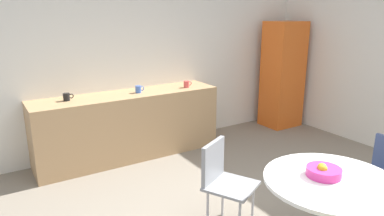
{
  "coord_description": "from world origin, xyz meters",
  "views": [
    {
      "loc": [
        -1.95,
        -1.72,
        1.99
      ],
      "look_at": [
        0.0,
        1.43,
        0.95
      ],
      "focal_mm": 32.84,
      "sensor_mm": 36.0,
      "label": 1
    }
  ],
  "objects": [
    {
      "name": "fruit_bowl",
      "position": [
        0.26,
        -0.12,
        0.76
      ],
      "size": [
        0.27,
        0.27,
        0.11
      ],
      "color": "#D8338C",
      "rests_on": "round_table"
    },
    {
      "name": "round_table",
      "position": [
        0.27,
        -0.2,
        0.58
      ],
      "size": [
        1.04,
        1.04,
        0.72
      ],
      "color": "silver",
      "rests_on": "ground_plane"
    },
    {
      "name": "wall_back",
      "position": [
        0.0,
        3.0,
        1.3
      ],
      "size": [
        6.0,
        0.1,
        2.6
      ],
      "primitive_type": "cube",
      "color": "white",
      "rests_on": "ground_plane"
    },
    {
      "name": "counter_block",
      "position": [
        -0.26,
        2.65,
        0.45
      ],
      "size": [
        2.53,
        0.6,
        0.9
      ],
      "primitive_type": "cube",
      "color": "tan",
      "rests_on": "ground_plane"
    },
    {
      "name": "mug_red",
      "position": [
        -0.11,
        2.62,
        0.95
      ],
      "size": [
        0.13,
        0.08,
        0.09
      ],
      "color": "#3F66BF",
      "rests_on": "counter_block"
    },
    {
      "name": "chair_gray",
      "position": [
        -0.16,
        0.64,
        0.52
      ],
      "size": [
        0.57,
        0.57,
        0.83
      ],
      "color": "silver",
      "rests_on": "ground_plane"
    },
    {
      "name": "mug_white",
      "position": [
        0.62,
        2.56,
        0.95
      ],
      "size": [
        0.13,
        0.08,
        0.09
      ],
      "color": "#D84C4C",
      "rests_on": "counter_block"
    },
    {
      "name": "locker_cabinet",
      "position": [
        2.55,
        2.55,
        0.9
      ],
      "size": [
        0.6,
        0.5,
        1.8
      ],
      "primitive_type": "cube",
      "color": "orange",
      "rests_on": "ground_plane"
    },
    {
      "name": "mug_green",
      "position": [
        -1.04,
        2.68,
        0.95
      ],
      "size": [
        0.13,
        0.08,
        0.09
      ],
      "color": "black",
      "rests_on": "counter_block"
    }
  ]
}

